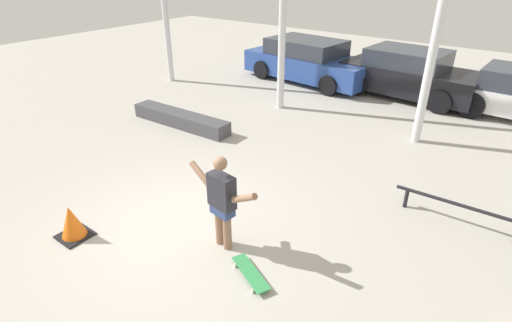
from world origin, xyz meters
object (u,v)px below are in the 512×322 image
(parked_car_black, at_px, (409,74))
(grind_rail, at_px, (460,208))
(traffic_cone, at_px, (72,222))
(parked_car_blue, at_px, (308,61))
(skateboard, at_px, (251,273))
(grind_box, at_px, (181,119))
(skateboarder, at_px, (222,199))

(parked_car_black, bearing_deg, grind_rail, -60.55)
(parked_car_black, height_order, traffic_cone, parked_car_black)
(parked_car_blue, xyz_separation_m, parked_car_black, (3.36, 0.36, 0.01))
(skateboard, relative_size, grind_box, 0.27)
(skateboard, bearing_deg, traffic_cone, -135.49)
(skateboarder, height_order, parked_car_black, skateboarder)
(parked_car_blue, relative_size, parked_car_black, 1.12)
(grind_box, bearing_deg, grind_rail, -1.73)
(skateboarder, distance_m, traffic_cone, 2.47)
(grind_box, relative_size, parked_car_blue, 0.63)
(grind_rail, relative_size, traffic_cone, 3.75)
(skateboarder, bearing_deg, parked_car_black, 98.92)
(skateboard, xyz_separation_m, grind_rail, (1.98, 3.06, 0.24))
(skateboarder, distance_m, skateboard, 1.11)
(skateboarder, height_order, grind_rail, skateboarder)
(grind_box, height_order, parked_car_blue, parked_car_blue)
(grind_rail, xyz_separation_m, traffic_cone, (-4.77, -4.04, -0.03))
(skateboarder, xyz_separation_m, grind_box, (-4.10, 2.97, -0.66))
(skateboarder, height_order, traffic_cone, skateboarder)
(skateboarder, xyz_separation_m, grind_rail, (2.73, 2.77, -0.54))
(grind_rail, distance_m, parked_car_blue, 8.59)
(skateboard, height_order, traffic_cone, traffic_cone)
(parked_car_black, relative_size, traffic_cone, 7.55)
(grind_rail, height_order, traffic_cone, traffic_cone)
(grind_rail, xyz_separation_m, parked_car_black, (-2.95, 6.17, 0.40))
(grind_rail, bearing_deg, parked_car_black, 115.54)
(skateboard, bearing_deg, skateboarder, -176.17)
(skateboard, xyz_separation_m, parked_car_blue, (-4.33, 8.87, 0.62))
(skateboarder, relative_size, parked_car_blue, 0.33)
(skateboarder, bearing_deg, grind_rail, 52.92)
(parked_car_blue, bearing_deg, traffic_cone, -75.51)
(skateboard, xyz_separation_m, grind_box, (-4.84, 3.26, 0.11))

